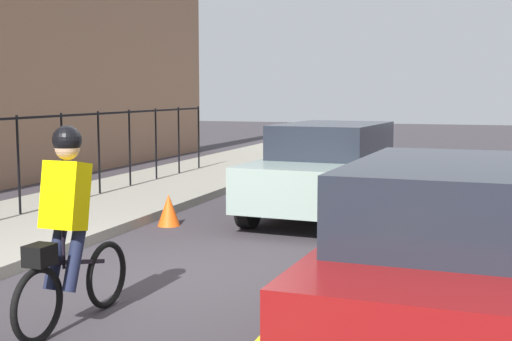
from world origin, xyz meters
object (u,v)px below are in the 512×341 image
at_px(patrol_sedan, 459,254).
at_px(traffic_cone_near, 169,210).
at_px(cyclist_lead, 68,228).
at_px(parked_sedan_rear, 330,168).

relative_size(patrol_sedan, traffic_cone_near, 8.77).
xyz_separation_m(cyclist_lead, parked_sedan_rear, (6.33, -0.96, -0.09)).
distance_m(patrol_sedan, parked_sedan_rear, 6.34).
xyz_separation_m(patrol_sedan, traffic_cone_near, (4.16, 4.60, -0.57)).
relative_size(cyclist_lead, parked_sedan_rear, 0.40).
relative_size(patrol_sedan, parked_sedan_rear, 0.99).
height_order(cyclist_lead, patrol_sedan, cyclist_lead).
bearing_deg(parked_sedan_rear, traffic_cone_near, -48.18).
bearing_deg(parked_sedan_rear, patrol_sedan, 26.22).
bearing_deg(traffic_cone_near, parked_sedan_rear, -52.31).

